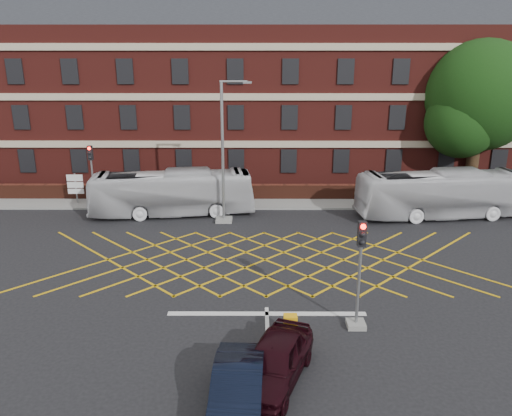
{
  "coord_description": "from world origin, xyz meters",
  "views": [
    {
      "loc": [
        -0.38,
        -21.42,
        10.03
      ],
      "look_at": [
        -0.45,
        1.5,
        2.92
      ],
      "focal_mm": 35.0,
      "sensor_mm": 36.0,
      "label": 1
    }
  ],
  "objects_px": {
    "street_lamp": "(224,176)",
    "direction_signs": "(75,185)",
    "bus_right": "(442,194)",
    "car_navy": "(237,391)",
    "traffic_light_near": "(359,285)",
    "deciduous_tree": "(479,103)",
    "bus_left": "(172,193)",
    "car_maroon": "(274,361)",
    "traffic_light_far": "(93,183)",
    "utility_cabinet": "(290,327)"
  },
  "relations": [
    {
      "from": "street_lamp",
      "to": "direction_signs",
      "type": "distance_m",
      "value": 11.23
    },
    {
      "from": "bus_right",
      "to": "car_navy",
      "type": "bearing_deg",
      "value": 139.93
    },
    {
      "from": "car_navy",
      "to": "traffic_light_near",
      "type": "height_order",
      "value": "traffic_light_near"
    },
    {
      "from": "car_navy",
      "to": "direction_signs",
      "type": "height_order",
      "value": "direction_signs"
    },
    {
      "from": "car_navy",
      "to": "street_lamp",
      "type": "height_order",
      "value": "street_lamp"
    },
    {
      "from": "bus_right",
      "to": "direction_signs",
      "type": "xyz_separation_m",
      "value": [
        -24.27,
        2.68,
        -0.13
      ]
    },
    {
      "from": "deciduous_tree",
      "to": "traffic_light_near",
      "type": "height_order",
      "value": "deciduous_tree"
    },
    {
      "from": "car_navy",
      "to": "deciduous_tree",
      "type": "bearing_deg",
      "value": 58.32
    },
    {
      "from": "car_navy",
      "to": "traffic_light_near",
      "type": "distance_m",
      "value": 6.53
    },
    {
      "from": "bus_left",
      "to": "deciduous_tree",
      "type": "height_order",
      "value": "deciduous_tree"
    },
    {
      "from": "car_maroon",
      "to": "traffic_light_far",
      "type": "xyz_separation_m",
      "value": [
        -11.53,
        18.64,
        1.03
      ]
    },
    {
      "from": "street_lamp",
      "to": "utility_cabinet",
      "type": "bearing_deg",
      "value": -76.49
    },
    {
      "from": "bus_left",
      "to": "utility_cabinet",
      "type": "distance_m",
      "value": 16.29
    },
    {
      "from": "bus_left",
      "to": "deciduous_tree",
      "type": "distance_m",
      "value": 23.03
    },
    {
      "from": "direction_signs",
      "to": "traffic_light_near",
      "type": "bearing_deg",
      "value": -44.82
    },
    {
      "from": "direction_signs",
      "to": "utility_cabinet",
      "type": "height_order",
      "value": "direction_signs"
    },
    {
      "from": "car_maroon",
      "to": "traffic_light_near",
      "type": "bearing_deg",
      "value": 66.25
    },
    {
      "from": "bus_right",
      "to": "traffic_light_near",
      "type": "height_order",
      "value": "traffic_light_near"
    },
    {
      "from": "car_maroon",
      "to": "traffic_light_far",
      "type": "bearing_deg",
      "value": 142.44
    },
    {
      "from": "traffic_light_near",
      "to": "utility_cabinet",
      "type": "height_order",
      "value": "traffic_light_near"
    },
    {
      "from": "deciduous_tree",
      "to": "street_lamp",
      "type": "height_order",
      "value": "deciduous_tree"
    },
    {
      "from": "direction_signs",
      "to": "car_maroon",
      "type": "bearing_deg",
      "value": -56.19
    },
    {
      "from": "traffic_light_far",
      "to": "utility_cabinet",
      "type": "height_order",
      "value": "traffic_light_far"
    },
    {
      "from": "car_navy",
      "to": "street_lamp",
      "type": "relative_size",
      "value": 0.49
    },
    {
      "from": "utility_cabinet",
      "to": "street_lamp",
      "type": "bearing_deg",
      "value": 103.51
    },
    {
      "from": "bus_right",
      "to": "traffic_light_far",
      "type": "xyz_separation_m",
      "value": [
        -22.73,
        1.79,
        0.25
      ]
    },
    {
      "from": "bus_left",
      "to": "utility_cabinet",
      "type": "xyz_separation_m",
      "value": [
        6.69,
        -14.82,
        -0.98
      ]
    },
    {
      "from": "bus_left",
      "to": "street_lamp",
      "type": "relative_size",
      "value": 1.22
    },
    {
      "from": "direction_signs",
      "to": "street_lamp",
      "type": "bearing_deg",
      "value": -19.06
    },
    {
      "from": "traffic_light_far",
      "to": "bus_left",
      "type": "bearing_deg",
      "value": -13.85
    },
    {
      "from": "deciduous_tree",
      "to": "bus_right",
      "type": "bearing_deg",
      "value": -124.44
    },
    {
      "from": "traffic_light_far",
      "to": "street_lamp",
      "type": "relative_size",
      "value": 0.5
    },
    {
      "from": "car_navy",
      "to": "traffic_light_near",
      "type": "relative_size",
      "value": 0.98
    },
    {
      "from": "car_maroon",
      "to": "direction_signs",
      "type": "xyz_separation_m",
      "value": [
        -13.08,
        19.53,
        0.65
      ]
    },
    {
      "from": "street_lamp",
      "to": "deciduous_tree",
      "type": "bearing_deg",
      "value": 22.14
    },
    {
      "from": "bus_right",
      "to": "street_lamp",
      "type": "relative_size",
      "value": 1.27
    },
    {
      "from": "traffic_light_near",
      "to": "traffic_light_far",
      "type": "height_order",
      "value": "same"
    },
    {
      "from": "deciduous_tree",
      "to": "traffic_light_near",
      "type": "bearing_deg",
      "value": -121.75
    },
    {
      "from": "traffic_light_near",
      "to": "direction_signs",
      "type": "relative_size",
      "value": 1.94
    },
    {
      "from": "deciduous_tree",
      "to": "car_maroon",
      "type": "bearing_deg",
      "value": -123.83
    },
    {
      "from": "car_navy",
      "to": "traffic_light_near",
      "type": "xyz_separation_m",
      "value": [
        4.36,
        4.73,
        1.07
      ]
    },
    {
      "from": "bus_right",
      "to": "traffic_light_near",
      "type": "xyz_separation_m",
      "value": [
        -7.95,
        -13.54,
        0.25
      ]
    },
    {
      "from": "utility_cabinet",
      "to": "car_navy",
      "type": "bearing_deg",
      "value": -114.61
    },
    {
      "from": "bus_right",
      "to": "deciduous_tree",
      "type": "relative_size",
      "value": 0.98
    },
    {
      "from": "traffic_light_near",
      "to": "deciduous_tree",
      "type": "bearing_deg",
      "value": 58.25
    },
    {
      "from": "traffic_light_near",
      "to": "utility_cabinet",
      "type": "distance_m",
      "value": 3.01
    },
    {
      "from": "car_navy",
      "to": "car_maroon",
      "type": "relative_size",
      "value": 0.98
    },
    {
      "from": "direction_signs",
      "to": "bus_right",
      "type": "bearing_deg",
      "value": -6.3
    },
    {
      "from": "deciduous_tree",
      "to": "direction_signs",
      "type": "xyz_separation_m",
      "value": [
        -28.69,
        -3.76,
        -5.19
      ]
    },
    {
      "from": "bus_right",
      "to": "car_maroon",
      "type": "height_order",
      "value": "bus_right"
    }
  ]
}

